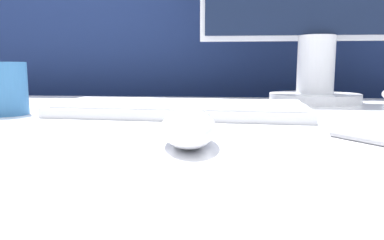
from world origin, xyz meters
TOP-DOWN VIEW (x-y plane):
  - partition_panel at (0.00, 0.62)m, footprint 5.00×0.03m
  - computer_mouse_near at (-0.01, -0.14)m, footprint 0.07×0.13m
  - keyboard at (-0.05, 0.10)m, footprint 0.44×0.18m
  - mug at (-0.35, 0.08)m, footprint 0.08×0.08m
  - pen at (0.19, -0.13)m, footprint 0.08×0.11m

SIDE VIEW (x-z plane):
  - partition_panel at x=0.00m, z-range 0.00..1.36m
  - pen at x=0.19m, z-range 0.71..0.72m
  - keyboard at x=-0.05m, z-range 0.71..0.74m
  - computer_mouse_near at x=-0.01m, z-range 0.71..0.75m
  - mug at x=-0.35m, z-range 0.71..0.80m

